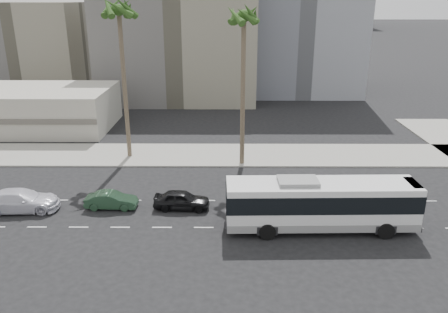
{
  "coord_description": "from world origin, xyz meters",
  "views": [
    {
      "loc": [
        -4.39,
        -27.91,
        15.42
      ],
      "look_at": [
        -4.57,
        4.0,
        3.99
      ],
      "focal_mm": 35.24,
      "sensor_mm": 36.0,
      "label": 1
    }
  ],
  "objects_px": {
    "car_c": "(20,200)",
    "palm_mid": "(119,13)",
    "car_a": "(182,200)",
    "palm_near": "(244,20)",
    "car_b": "(111,200)",
    "city_bus": "(321,203)"
  },
  "relations": [
    {
      "from": "car_a",
      "to": "palm_mid",
      "type": "xyz_separation_m",
      "value": [
        -6.55,
        11.88,
        13.45
      ]
    },
    {
      "from": "car_b",
      "to": "palm_mid",
      "type": "relative_size",
      "value": 0.25
    },
    {
      "from": "car_b",
      "to": "palm_near",
      "type": "xyz_separation_m",
      "value": [
        10.51,
        9.74,
        13.08
      ]
    },
    {
      "from": "car_c",
      "to": "palm_near",
      "type": "relative_size",
      "value": 0.38
    },
    {
      "from": "car_a",
      "to": "car_c",
      "type": "relative_size",
      "value": 0.75
    },
    {
      "from": "palm_mid",
      "to": "palm_near",
      "type": "bearing_deg",
      "value": -10.22
    },
    {
      "from": "car_a",
      "to": "palm_near",
      "type": "bearing_deg",
      "value": -24.16
    },
    {
      "from": "car_a",
      "to": "car_c",
      "type": "xyz_separation_m",
      "value": [
        -12.39,
        -0.41,
        0.1
      ]
    },
    {
      "from": "car_a",
      "to": "palm_near",
      "type": "distance_m",
      "value": 17.03
    },
    {
      "from": "car_b",
      "to": "palm_near",
      "type": "height_order",
      "value": "palm_near"
    },
    {
      "from": "city_bus",
      "to": "palm_near",
      "type": "xyz_separation_m",
      "value": [
        -5.1,
        12.94,
        11.74
      ]
    },
    {
      "from": "car_a",
      "to": "palm_near",
      "type": "xyz_separation_m",
      "value": [
        5.01,
        9.79,
        13.0
      ]
    },
    {
      "from": "car_b",
      "to": "car_a",
      "type": "bearing_deg",
      "value": -89.09
    },
    {
      "from": "palm_near",
      "to": "palm_mid",
      "type": "xyz_separation_m",
      "value": [
        -11.56,
        2.08,
        0.45
      ]
    },
    {
      "from": "palm_near",
      "to": "city_bus",
      "type": "bearing_deg",
      "value": -68.5
    },
    {
      "from": "city_bus",
      "to": "palm_mid",
      "type": "distance_m",
      "value": 25.53
    },
    {
      "from": "car_a",
      "to": "palm_mid",
      "type": "bearing_deg",
      "value": 31.81
    },
    {
      "from": "car_c",
      "to": "palm_near",
      "type": "distance_m",
      "value": 23.94
    },
    {
      "from": "car_c",
      "to": "palm_mid",
      "type": "distance_m",
      "value": 19.06
    },
    {
      "from": "car_c",
      "to": "palm_mid",
      "type": "relative_size",
      "value": 0.37
    },
    {
      "from": "car_a",
      "to": "car_b",
      "type": "relative_size",
      "value": 1.08
    },
    {
      "from": "city_bus",
      "to": "car_a",
      "type": "xyz_separation_m",
      "value": [
        -10.11,
        3.15,
        -1.27
      ]
    }
  ]
}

